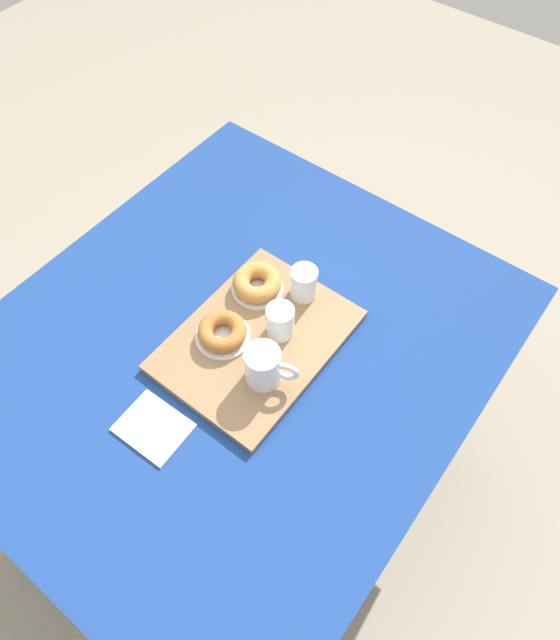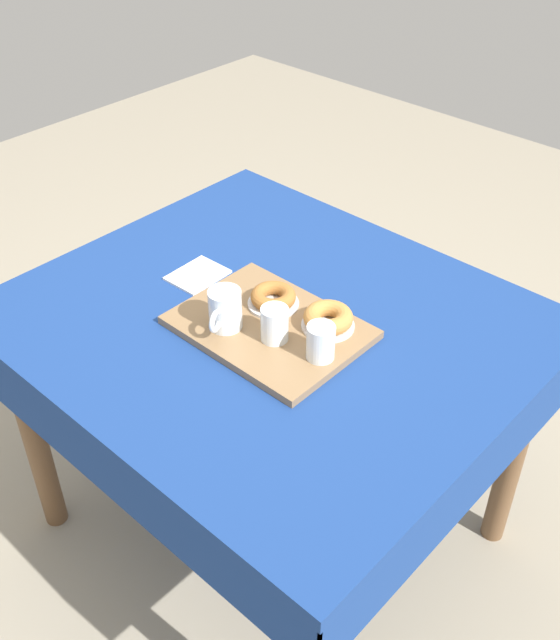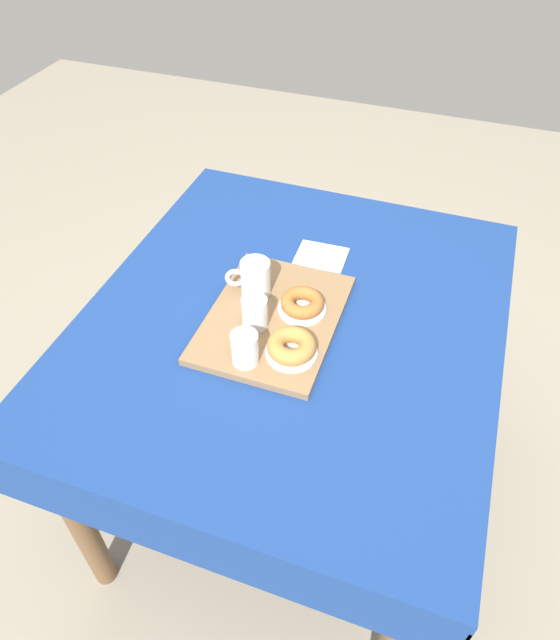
% 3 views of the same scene
% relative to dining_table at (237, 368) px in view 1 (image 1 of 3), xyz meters
% --- Properties ---
extents(ground_plane, '(6.00, 6.00, 0.00)m').
position_rel_dining_table_xyz_m(ground_plane, '(0.00, 0.00, -0.67)').
color(ground_plane, gray).
extents(dining_table, '(1.17, 1.01, 0.77)m').
position_rel_dining_table_xyz_m(dining_table, '(0.00, 0.00, 0.00)').
color(dining_table, navy).
rests_on(dining_table, ground).
extents(serving_tray, '(0.41, 0.31, 0.02)m').
position_rel_dining_table_xyz_m(serving_tray, '(0.03, -0.04, 0.12)').
color(serving_tray, olive).
rests_on(serving_tray, dining_table).
extents(tea_mug_left, '(0.07, 0.11, 0.09)m').
position_rel_dining_table_xyz_m(tea_mug_left, '(-0.03, -0.11, 0.17)').
color(tea_mug_left, white).
rests_on(tea_mug_left, serving_tray).
extents(water_glass_near, '(0.06, 0.06, 0.08)m').
position_rel_dining_table_xyz_m(water_glass_near, '(0.19, -0.05, 0.16)').
color(water_glass_near, white).
rests_on(water_glass_near, serving_tray).
extents(water_glass_far, '(0.06, 0.06, 0.08)m').
position_rel_dining_table_xyz_m(water_glass_far, '(0.08, -0.07, 0.16)').
color(water_glass_far, white).
rests_on(water_glass_far, serving_tray).
extents(donut_plate_left, '(0.12, 0.12, 0.01)m').
position_rel_dining_table_xyz_m(donut_plate_left, '(0.14, 0.04, 0.13)').
color(donut_plate_left, silver).
rests_on(donut_plate_left, serving_tray).
extents(sugar_donut_left, '(0.11, 0.11, 0.04)m').
position_rel_dining_table_xyz_m(sugar_donut_left, '(0.14, 0.04, 0.15)').
color(sugar_donut_left, '#BC7F3D').
rests_on(sugar_donut_left, donut_plate_left).
extents(donut_plate_right, '(0.12, 0.12, 0.01)m').
position_rel_dining_table_xyz_m(donut_plate_right, '(-0.01, 0.02, 0.13)').
color(donut_plate_right, silver).
rests_on(donut_plate_right, serving_tray).
extents(sugar_donut_right, '(0.11, 0.11, 0.03)m').
position_rel_dining_table_xyz_m(sugar_donut_right, '(-0.01, 0.02, 0.15)').
color(sugar_donut_right, '#A3662D').
rests_on(sugar_donut_right, donut_plate_right).
extents(paper_napkin, '(0.11, 0.14, 0.01)m').
position_rel_dining_table_xyz_m(paper_napkin, '(-0.25, 0.00, 0.11)').
color(paper_napkin, white).
rests_on(paper_napkin, dining_table).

